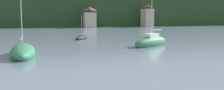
{
  "coord_description": "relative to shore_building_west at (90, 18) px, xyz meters",
  "views": [
    {
      "loc": [
        -7.58,
        20.6,
        4.55
      ],
      "look_at": [
        0.0,
        46.08,
        1.5
      ],
      "focal_mm": 40.45,
      "sensor_mm": 36.0,
      "label": 1
    }
  ],
  "objects": [
    {
      "name": "shore_building_west",
      "position": [
        0.0,
        0.0,
        0.0
      ],
      "size": [
        4.67,
        5.27,
        8.24
      ],
      "color": "#BCB29E",
      "rests_on": "ground_plane"
    },
    {
      "name": "sailboat_mid_2",
      "position": [
        -21.77,
        -68.63,
        -3.55
      ],
      "size": [
        2.77,
        8.21,
        11.5
      ],
      "rotation": [
        0.0,
        0.0,
        1.57
      ],
      "color": "#2D754C",
      "rests_on": "ground_plane"
    },
    {
      "name": "wooded_hillside",
      "position": [
        -11.03,
        41.03,
        1.86
      ],
      "size": [
        352.0,
        61.95,
        31.3
      ],
      "color": "#264223",
      "rests_on": "ground_plane"
    },
    {
      "name": "sailboat_far_1",
      "position": [
        -11.72,
        -49.74,
        -3.75
      ],
      "size": [
        3.62,
        4.35,
        4.97
      ],
      "rotation": [
        0.0,
        0.0,
        4.08
      ],
      "color": "black",
      "rests_on": "ground_plane"
    },
    {
      "name": "shore_building_westcentral",
      "position": [
        25.07,
        0.42,
        0.59
      ],
      "size": [
        3.92,
        6.15,
        9.45
      ],
      "color": "#BCB29E",
      "rests_on": "ground_plane"
    },
    {
      "name": "sailboat_far_3",
      "position": [
        -3.35,
        -63.67,
        -3.43
      ],
      "size": [
        7.88,
        6.02,
        12.76
      ],
      "rotation": [
        0.0,
        0.0,
        3.7
      ],
      "color": "#2D754C",
      "rests_on": "ground_plane"
    }
  ]
}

